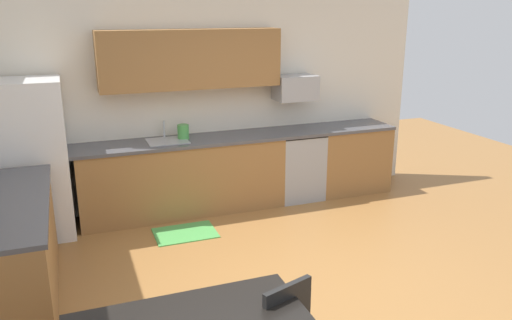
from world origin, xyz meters
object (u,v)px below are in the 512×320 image
at_px(refrigerator, 32,160).
at_px(microwave, 295,88).
at_px(kettle, 183,133).
at_px(oven_range, 297,165).

bearing_deg(refrigerator, microwave, 3.16).
bearing_deg(microwave, refrigerator, -176.84).
height_order(refrigerator, microwave, refrigerator).
bearing_deg(kettle, refrigerator, -175.70).
bearing_deg(oven_range, refrigerator, -178.59).
xyz_separation_m(refrigerator, kettle, (1.73, 0.13, 0.13)).
height_order(oven_range, microwave, microwave).
distance_m(oven_range, microwave, 1.03).
xyz_separation_m(refrigerator, microwave, (3.26, 0.18, 0.60)).
distance_m(refrigerator, microwave, 3.32).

